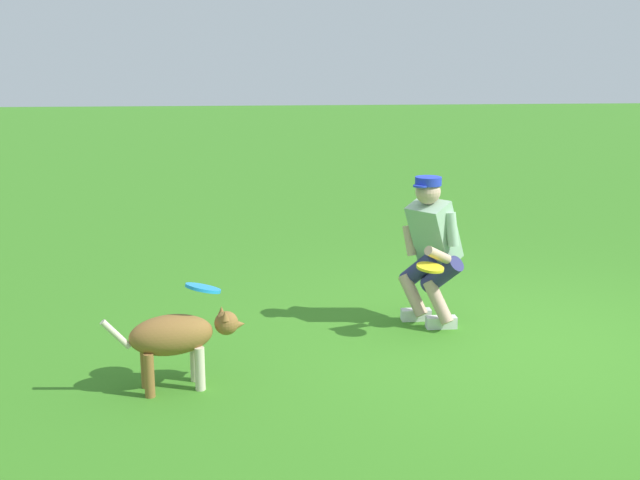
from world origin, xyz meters
The scene contains 5 objects.
ground_plane centered at (0.00, 0.00, 0.00)m, with size 60.00×60.00×0.00m, color #387D20.
person centered at (0.58, -0.54, 0.70)m, with size 0.56×0.71×1.29m.
dog centered at (2.63, 0.63, 0.38)m, with size 0.98×0.42×0.56m.
frisbee_flying centered at (2.45, 0.58, 0.71)m, with size 0.25×0.25×0.02m, color #2192E9.
frisbee_held centered at (0.67, -0.17, 0.61)m, with size 0.22×0.22×0.02m, color yellow.
Camera 1 is at (2.13, 5.96, 2.30)m, focal length 45.09 mm.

